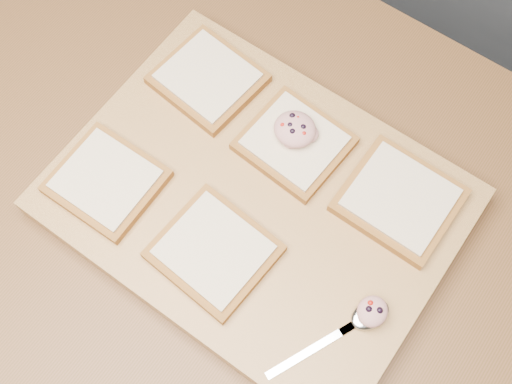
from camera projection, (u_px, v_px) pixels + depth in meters
ground at (272, 361)px, 1.62m from camera, size 4.00×4.00×0.00m
island_counter at (277, 325)px, 1.20m from camera, size 2.00×0.80×0.90m
cutting_board at (256, 202)px, 0.80m from camera, size 0.47×0.36×0.04m
bread_far_left at (208, 79)px, 0.84m from camera, size 0.13×0.13×0.02m
bread_far_center at (295, 143)px, 0.80m from camera, size 0.13×0.12×0.02m
bread_far_right at (399, 199)px, 0.77m from camera, size 0.13×0.12×0.02m
bread_near_left at (106, 181)px, 0.78m from camera, size 0.12×0.11×0.02m
bread_near_center at (214, 251)px, 0.74m from camera, size 0.13×0.12×0.02m
tuna_salad_dollop at (295, 129)px, 0.78m from camera, size 0.05×0.05×0.02m
spoon at (362, 320)px, 0.72m from camera, size 0.08×0.15×0.01m
spoon_salad at (372, 311)px, 0.71m from camera, size 0.03×0.04×0.02m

